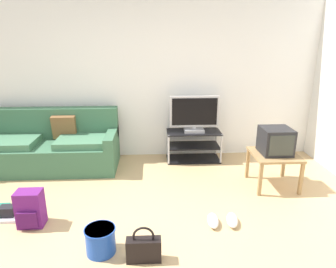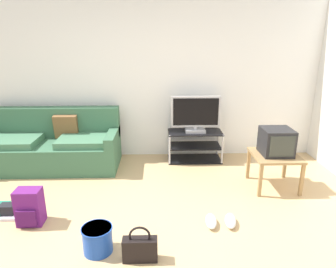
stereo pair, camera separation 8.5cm
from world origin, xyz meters
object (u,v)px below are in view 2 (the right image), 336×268
at_px(couch, 52,146).
at_px(side_table, 275,159).
at_px(floor_tray, 2,211).
at_px(sneakers_pair, 221,221).
at_px(cleaning_bucket, 97,239).
at_px(handbag, 140,248).
at_px(flat_tv, 196,115).
at_px(crt_tv, 276,142).
at_px(backpack, 30,207).
at_px(tv_stand, 195,146).

height_order(couch, side_table, couch).
bearing_deg(floor_tray, sneakers_pair, -6.67).
distance_m(couch, cleaning_bucket, 2.32).
relative_size(couch, cleaning_bucket, 7.00).
bearing_deg(sneakers_pair, floor_tray, 173.33).
xyz_separation_m(handbag, cleaning_bucket, (-0.40, 0.13, 0.01)).
xyz_separation_m(couch, flat_tv, (2.24, 0.16, 0.45)).
height_order(flat_tv, crt_tv, flat_tv).
xyz_separation_m(couch, side_table, (3.19, -0.80, 0.07)).
height_order(handbag, floor_tray, handbag).
height_order(flat_tv, side_table, flat_tv).
bearing_deg(couch, crt_tv, -13.82).
xyz_separation_m(couch, handbag, (1.48, -2.18, -0.20)).
distance_m(backpack, handbag, 1.36).
xyz_separation_m(backpack, floor_tray, (-0.41, 0.20, -0.16)).
bearing_deg(flat_tv, side_table, -45.22).
xyz_separation_m(cleaning_bucket, sneakers_pair, (1.24, 0.38, -0.09)).
relative_size(couch, side_table, 3.46).
relative_size(handbag, floor_tray, 0.79).
bearing_deg(couch, sneakers_pair, -35.69).
distance_m(side_table, backpack, 3.03).
bearing_deg(floor_tray, crt_tv, 10.03).
bearing_deg(floor_tray, backpack, -25.51).
distance_m(couch, handbag, 2.64).
distance_m(tv_stand, flat_tv, 0.53).
bearing_deg(flat_tv, crt_tv, -44.74).
relative_size(cleaning_bucket, floor_tray, 0.66).
relative_size(side_table, backpack, 1.46).
height_order(tv_stand, crt_tv, crt_tv).
bearing_deg(backpack, handbag, -45.20).
distance_m(couch, sneakers_pair, 2.86).
relative_size(flat_tv, floor_tray, 1.75).
distance_m(side_table, floor_tray, 3.40).
height_order(sneakers_pair, floor_tray, floor_tray).
distance_m(handbag, floor_tray, 1.81).
xyz_separation_m(tv_stand, backpack, (-1.97, -1.75, -0.05)).
bearing_deg(floor_tray, flat_tv, 32.69).
bearing_deg(flat_tv, backpack, -138.81).
bearing_deg(floor_tray, couch, 83.83).
xyz_separation_m(crt_tv, backpack, (-2.92, -0.79, -0.44)).
bearing_deg(side_table, handbag, -141.16).
xyz_separation_m(side_table, handbag, (-1.71, -1.38, -0.28)).
height_order(backpack, floor_tray, backpack).
height_order(tv_stand, side_table, tv_stand).
height_order(flat_tv, cleaning_bucket, flat_tv).
xyz_separation_m(sneakers_pair, floor_tray, (-2.46, 0.29, -0.00)).
relative_size(handbag, cleaning_bucket, 1.20).
bearing_deg(side_table, tv_stand, 134.11).
relative_size(backpack, cleaning_bucket, 1.38).
xyz_separation_m(crt_tv, floor_tray, (-3.33, -0.59, -0.60)).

